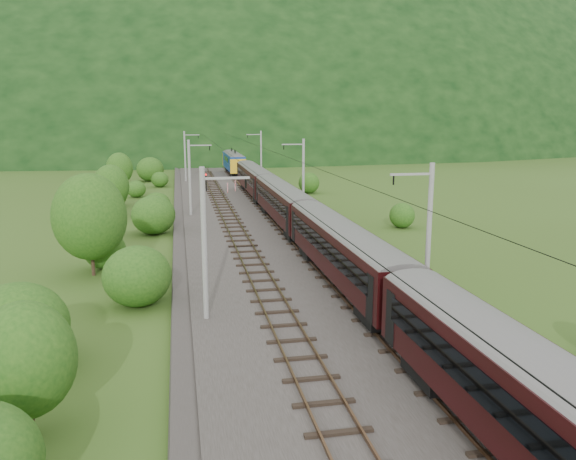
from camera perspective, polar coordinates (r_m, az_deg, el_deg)
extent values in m
plane|color=#364F18|center=(31.33, 3.26, -8.66)|extent=(600.00, 600.00, 0.00)
cube|color=#38332D|center=(40.59, -0.22, -3.66)|extent=(14.00, 220.00, 0.30)
cube|color=brown|center=(40.05, -4.62, -3.40)|extent=(0.08, 220.00, 0.15)
cube|color=brown|center=(40.23, -2.58, -3.31)|extent=(0.08, 220.00, 0.15)
cube|color=black|center=(40.17, -3.59, -3.54)|extent=(2.40, 220.00, 0.12)
cube|color=brown|center=(40.84, 2.10, -3.07)|extent=(0.08, 220.00, 0.15)
cube|color=brown|center=(41.18, 4.05, -2.97)|extent=(0.08, 220.00, 0.15)
cube|color=black|center=(41.04, 3.07, -3.21)|extent=(2.40, 220.00, 0.12)
cylinder|color=gray|center=(29.22, -8.51, -1.46)|extent=(0.28, 0.28, 8.00)
cube|color=gray|center=(28.72, -6.31, 5.26)|extent=(2.40, 0.12, 0.12)
cylinder|color=black|center=(28.86, -4.31, 4.73)|extent=(0.10, 0.10, 0.50)
cylinder|color=gray|center=(60.82, -9.96, 5.26)|extent=(0.28, 0.28, 8.00)
cube|color=gray|center=(60.58, -8.92, 8.50)|extent=(2.40, 0.12, 0.12)
cylinder|color=black|center=(60.65, -7.96, 8.25)|extent=(0.10, 0.10, 0.50)
cylinder|color=gray|center=(92.69, -10.42, 7.37)|extent=(0.28, 0.28, 8.00)
cube|color=gray|center=(92.54, -9.74, 9.50)|extent=(2.40, 0.12, 0.12)
cylinder|color=black|center=(92.58, -9.11, 9.34)|extent=(0.10, 0.10, 0.50)
cylinder|color=gray|center=(124.63, -10.64, 8.40)|extent=(0.28, 0.28, 8.00)
cube|color=gray|center=(124.52, -10.14, 9.99)|extent=(2.40, 0.12, 0.12)
cylinder|color=black|center=(124.55, -9.67, 9.86)|extent=(0.10, 0.10, 0.50)
cylinder|color=gray|center=(156.60, -10.78, 9.01)|extent=(0.28, 0.28, 8.00)
cube|color=gray|center=(156.50, -10.38, 10.27)|extent=(2.40, 0.12, 0.12)
cylinder|color=black|center=(156.53, -10.00, 10.18)|extent=(0.10, 0.10, 0.50)
cylinder|color=gray|center=(32.19, 14.11, -0.47)|extent=(0.28, 0.28, 8.00)
cube|color=gray|center=(31.18, 12.41, 5.56)|extent=(2.40, 0.12, 0.12)
cylinder|color=black|center=(30.83, 10.67, 5.00)|extent=(0.10, 0.10, 0.50)
cylinder|color=gray|center=(62.30, 1.57, 5.58)|extent=(0.28, 0.28, 8.00)
cube|color=gray|center=(61.79, 0.49, 8.69)|extent=(2.40, 0.12, 0.12)
cylinder|color=black|center=(61.61, -0.43, 8.41)|extent=(0.10, 0.10, 0.50)
cylinder|color=gray|center=(93.67, -2.75, 7.59)|extent=(0.28, 0.28, 8.00)
cube|color=gray|center=(93.33, -3.51, 9.66)|extent=(2.40, 0.12, 0.12)
cylinder|color=black|center=(93.21, -4.12, 9.46)|extent=(0.10, 0.10, 0.50)
cylinder|color=gray|center=(125.36, -4.90, 8.58)|extent=(0.28, 0.28, 8.00)
cube|color=gray|center=(125.11, -5.49, 10.12)|extent=(2.40, 0.12, 0.12)
cylinder|color=black|center=(125.02, -5.95, 9.97)|extent=(0.10, 0.10, 0.50)
cylinder|color=gray|center=(157.18, -6.20, 9.16)|extent=(0.28, 0.28, 8.00)
cube|color=gray|center=(156.97, -6.67, 10.39)|extent=(2.40, 0.12, 0.12)
cylinder|color=black|center=(156.90, -7.03, 10.27)|extent=(0.10, 0.10, 0.50)
cylinder|color=black|center=(38.95, -3.72, 6.07)|extent=(0.03, 198.00, 0.03)
cylinder|color=black|center=(39.85, 3.18, 6.20)|extent=(0.03, 198.00, 0.03)
ellipsoid|color=black|center=(288.75, -9.74, 9.29)|extent=(504.00, 360.00, 244.00)
cube|color=black|center=(17.66, 25.37, -17.07)|extent=(2.57, 19.48, 2.66)
cylinder|color=slate|center=(17.14, 25.73, -13.54)|extent=(2.57, 19.38, 2.57)
cube|color=black|center=(16.82, 21.72, -17.01)|extent=(0.05, 17.14, 1.02)
cube|color=black|center=(23.59, 14.97, -13.56)|extent=(1.95, 2.83, 0.80)
cube|color=black|center=(34.77, 5.56, -2.00)|extent=(2.57, 19.48, 2.66)
cylinder|color=slate|center=(34.51, 5.60, -0.07)|extent=(2.57, 19.38, 2.57)
cube|color=black|center=(34.35, 3.49, -1.59)|extent=(0.05, 17.14, 1.02)
cube|color=black|center=(35.08, 7.62, -1.39)|extent=(0.05, 17.14, 1.02)
cube|color=black|center=(29.07, 9.36, -8.41)|extent=(1.95, 2.83, 0.80)
cube|color=black|center=(41.56, 2.84, -2.15)|extent=(1.95, 2.83, 0.80)
cube|color=black|center=(53.99, -0.53, 2.93)|extent=(2.57, 19.48, 2.66)
cylinder|color=slate|center=(53.82, -0.53, 4.19)|extent=(2.57, 19.38, 2.57)
cube|color=black|center=(53.72, -1.90, 3.22)|extent=(0.05, 17.14, 1.02)
cube|color=black|center=(54.19, 0.83, 3.30)|extent=(0.05, 17.14, 1.02)
cube|color=black|center=(47.71, 0.98, -0.33)|extent=(1.95, 2.83, 0.80)
cube|color=black|center=(60.89, -1.70, 2.27)|extent=(1.95, 2.83, 0.80)
cube|color=black|center=(73.68, -3.41, 5.24)|extent=(2.57, 19.48, 2.66)
cylinder|color=slate|center=(73.56, -3.42, 6.17)|extent=(2.57, 19.38, 2.57)
cube|color=black|center=(73.49, -4.42, 5.46)|extent=(0.05, 17.14, 1.02)
cube|color=black|center=(73.83, -2.40, 5.51)|extent=(0.05, 17.14, 1.02)
cube|color=black|center=(67.21, -2.60, 3.15)|extent=(1.95, 2.83, 0.80)
cube|color=black|center=(80.60, -4.05, 4.54)|extent=(1.95, 2.83, 0.80)
cube|color=navy|center=(101.45, -5.56, 6.95)|extent=(2.57, 15.94, 2.66)
cylinder|color=slate|center=(101.36, -5.57, 7.62)|extent=(2.57, 15.86, 2.57)
cube|color=black|center=(101.31, -6.30, 7.11)|extent=(0.05, 14.02, 1.02)
cube|color=black|center=(101.56, -4.82, 7.15)|extent=(0.05, 14.02, 1.02)
cube|color=black|center=(96.08, -5.21, 5.66)|extent=(1.95, 2.83, 0.80)
cube|color=black|center=(107.13, -5.83, 6.26)|extent=(1.95, 2.83, 0.80)
cube|color=gold|center=(109.18, -5.96, 7.18)|extent=(2.62, 0.50, 2.39)
cube|color=gold|center=(93.77, -5.09, 6.47)|extent=(2.62, 0.50, 2.39)
cube|color=black|center=(104.30, -5.74, 8.07)|extent=(0.08, 1.60, 0.80)
cylinder|color=red|center=(78.30, -6.15, 4.30)|extent=(0.14, 0.14, 1.34)
cylinder|color=red|center=(79.74, -5.37, 4.50)|extent=(0.16, 0.16, 1.48)
cylinder|color=black|center=(79.84, -8.32, 4.73)|extent=(0.16, 0.16, 2.29)
sphere|color=red|center=(79.70, -8.34, 5.59)|extent=(0.27, 0.27, 0.27)
ellipsoid|color=#1E4C14|center=(26.97, -25.77, -8.89)|extent=(4.29, 4.29, 3.86)
ellipsoid|color=#1E4C14|center=(33.44, -15.08, -4.55)|extent=(3.92, 3.92, 3.53)
ellipsoid|color=#1E4C14|center=(42.27, -18.11, -1.96)|extent=(2.98, 2.98, 2.68)
ellipsoid|color=#1E4C14|center=(53.13, -13.52, 1.49)|extent=(4.01, 4.01, 3.61)
ellipsoid|color=#1E4C14|center=(62.15, -13.19, 2.51)|extent=(2.98, 2.98, 2.68)
ellipsoid|color=#1E4C14|center=(70.89, -17.09, 3.22)|extent=(2.52, 2.52, 2.27)
ellipsoid|color=#1E4C14|center=(77.87, -15.17, 4.05)|extent=(2.53, 2.53, 2.28)
ellipsoid|color=#1E4C14|center=(88.30, -12.90, 5.03)|extent=(2.60, 2.60, 2.34)
ellipsoid|color=#1E4C14|center=(96.35, -13.83, 6.01)|extent=(4.45, 4.45, 4.01)
ellipsoid|color=#1E4C14|center=(104.91, -13.79, 5.83)|extent=(1.98, 1.98, 1.78)
ellipsoid|color=#1E4C14|center=(114.63, -14.32, 6.41)|extent=(2.57, 2.57, 2.31)
ellipsoid|color=#1E4C14|center=(123.51, -14.85, 7.08)|extent=(4.24, 4.24, 3.81)
cylinder|color=black|center=(21.80, -24.80, -15.47)|extent=(0.24, 0.24, 2.62)
ellipsoid|color=#1E4C14|center=(21.19, -25.15, -11.84)|extent=(3.36, 3.36, 4.04)
cylinder|color=black|center=(40.56, -19.30, -1.76)|extent=(0.24, 0.24, 3.84)
ellipsoid|color=#1E4C14|center=(40.14, -19.51, 1.29)|extent=(4.93, 4.93, 5.92)
cylinder|color=black|center=(64.34, -17.46, 2.74)|extent=(0.24, 0.24, 3.04)
ellipsoid|color=#1E4C14|center=(64.11, -17.55, 4.27)|extent=(3.90, 3.90, 4.68)
cylinder|color=black|center=(86.31, -16.68, 4.90)|extent=(0.24, 0.24, 2.98)
ellipsoid|color=#1E4C14|center=(86.15, -16.75, 6.03)|extent=(3.83, 3.83, 4.60)
ellipsoid|color=#1E4C14|center=(55.85, 11.51, 1.34)|extent=(2.47, 2.47, 2.22)
ellipsoid|color=#1E4C14|center=(79.22, 2.14, 4.70)|extent=(2.93, 2.93, 2.64)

